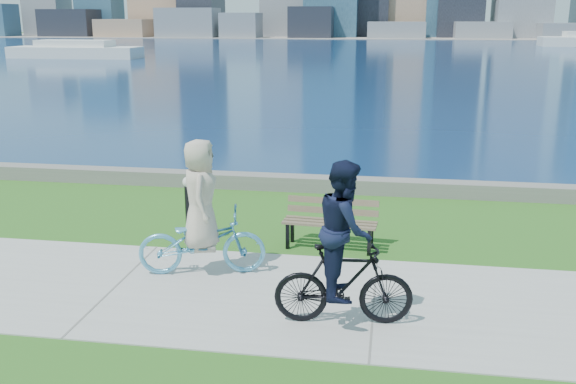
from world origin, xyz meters
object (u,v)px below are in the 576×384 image
Objects in this scene: bollard_lamp at (189,205)px; cyclist_man at (344,257)px; park_bench at (331,219)px; cyclist_woman at (201,225)px.

cyclist_man is at bearing -42.98° from bollard_lamp.
park_bench is 0.76× the size of cyclist_man.
cyclist_man is (3.10, -2.88, 0.26)m from bollard_lamp.
park_bench is 3.11m from cyclist_man.
park_bench is 1.37× the size of bollard_lamp.
park_bench is 2.55m from cyclist_woman.
cyclist_woman reaches higher than park_bench.
cyclist_man is (2.41, -1.42, 0.13)m from cyclist_woman.
cyclist_man is at bearing -133.47° from cyclist_woman.
bollard_lamp is at bearing 40.90° from cyclist_man.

